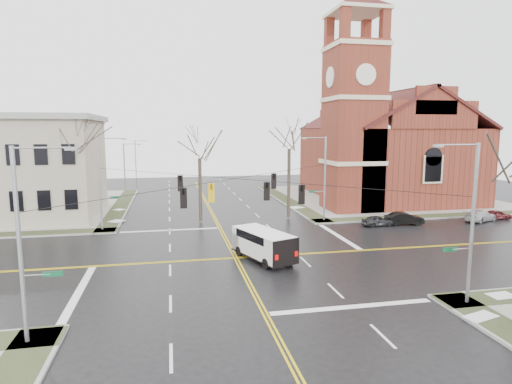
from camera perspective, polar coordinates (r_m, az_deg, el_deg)
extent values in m
plane|color=black|center=(33.59, -2.73, -8.77)|extent=(120.00, 120.00, 0.00)
cube|color=gray|center=(64.85, 16.07, -0.74)|extent=(30.00, 30.00, 0.15)
cube|color=#30381E|center=(59.76, 4.25, -1.10)|extent=(2.00, 30.00, 0.02)
cube|color=#30381E|center=(53.18, 22.93, -2.90)|extent=(30.00, 2.00, 0.02)
cube|color=gray|center=(61.02, -30.61, -2.12)|extent=(30.00, 30.00, 0.15)
cube|color=#30381E|center=(57.93, -17.62, -1.77)|extent=(2.00, 30.00, 0.02)
cube|color=gold|center=(33.57, -2.94, -8.77)|extent=(0.12, 100.00, 0.01)
cube|color=gold|center=(33.60, -2.53, -8.75)|extent=(0.12, 100.00, 0.01)
cube|color=gold|center=(33.47, -2.70, -8.82)|extent=(100.00, 0.12, 0.01)
cube|color=gold|center=(33.70, -2.76, -8.70)|extent=(100.00, 0.12, 0.01)
cube|color=silver|center=(25.39, 12.71, -14.70)|extent=(9.50, 0.50, 0.01)
cube|color=silver|center=(43.38, -11.44, -5.01)|extent=(9.50, 0.50, 0.01)
cube|color=silver|center=(29.06, -22.52, -12.14)|extent=(0.50, 9.50, 0.01)
cube|color=silver|center=(41.01, 10.90, -5.76)|extent=(0.50, 9.50, 0.01)
cube|color=maroon|center=(53.42, 12.79, 8.22)|extent=(6.00, 6.00, 20.00)
cube|color=beige|center=(54.30, 13.12, 18.29)|extent=(6.30, 6.30, 0.50)
cylinder|color=silver|center=(51.03, 14.45, 14.93)|extent=(2.40, 0.15, 2.40)
cylinder|color=silver|center=(52.62, 9.86, 14.85)|extent=(0.15, 2.40, 2.40)
cone|color=#3B1512|center=(55.44, 13.31, 23.48)|extent=(12.16, 12.16, 2.00)
cube|color=maroon|center=(65.65, 16.62, 3.67)|extent=(18.00, 24.00, 10.00)
cube|color=maroon|center=(56.61, 11.11, 0.34)|extent=(2.00, 5.00, 4.40)
cube|color=#A0977F|center=(54.71, -29.75, 2.62)|extent=(18.00, 14.00, 11.00)
cylinder|color=gray|center=(46.53, 9.16, 1.75)|extent=(0.20, 0.20, 9.00)
cylinder|color=gray|center=(46.49, 8.43, 0.08)|extent=(1.20, 0.06, 0.06)
cube|color=#0D4E2C|center=(46.26, 7.62, 0.05)|extent=(0.90, 0.04, 0.25)
cylinder|color=gray|center=(45.84, 7.87, 7.19)|extent=(2.40, 0.08, 0.08)
cube|color=gray|center=(45.45, 6.43, 7.15)|extent=(0.50, 0.22, 0.15)
cylinder|color=gray|center=(44.08, -20.09, 0.99)|extent=(0.20, 0.20, 9.00)
cylinder|color=gray|center=(44.17, -19.23, -0.72)|extent=(1.20, 0.06, 0.06)
cube|color=#0D4E2C|center=(44.08, -18.33, -0.69)|extent=(0.90, 0.04, 0.25)
cylinder|color=gray|center=(43.61, -18.81, 6.79)|extent=(2.40, 0.08, 0.08)
cube|color=gray|center=(43.48, -17.22, 6.79)|extent=(0.50, 0.22, 0.15)
cylinder|color=gray|center=(26.52, 26.90, -3.89)|extent=(0.20, 0.20, 9.00)
cylinder|color=gray|center=(26.46, 25.68, -6.84)|extent=(1.20, 0.06, 0.06)
cube|color=#0D4E2C|center=(26.05, 24.45, -7.00)|extent=(0.90, 0.04, 0.25)
cylinder|color=gray|center=(25.30, 25.40, 5.72)|extent=(2.40, 0.08, 0.08)
cube|color=gray|center=(24.60, 23.15, 5.69)|extent=(0.50, 0.22, 0.15)
cylinder|color=gray|center=(21.95, -28.99, -6.41)|extent=(0.20, 0.20, 9.00)
cylinder|color=gray|center=(22.13, -27.24, -9.81)|extent=(1.20, 0.06, 0.06)
cube|color=#0D4E2C|center=(21.95, -25.45, -9.84)|extent=(0.90, 0.04, 0.25)
cylinder|color=gray|center=(21.00, -26.69, 5.29)|extent=(2.40, 0.08, 0.08)
cube|color=gray|center=(20.72, -23.46, 5.32)|extent=(0.50, 0.22, 0.15)
cylinder|color=black|center=(32.33, -2.81, 1.80)|extent=(23.02, 23.02, 0.03)
cylinder|color=black|center=(32.33, -2.81, 1.80)|extent=(23.02, 23.02, 0.03)
imported|color=black|center=(28.11, -9.64, -0.81)|extent=(0.21, 0.26, 1.30)
imported|color=black|center=(37.09, 2.39, 1.46)|extent=(0.21, 0.26, 1.30)
imported|color=#E4B20D|center=(30.21, -5.98, -0.12)|extent=(0.21, 0.26, 1.30)
imported|color=black|center=(36.04, -10.07, 1.15)|extent=(0.21, 0.26, 1.30)
imported|color=black|center=(29.45, 6.11, -0.33)|extent=(0.21, 0.26, 1.30)
imported|color=black|center=(30.84, 1.44, 0.10)|extent=(0.21, 0.26, 1.30)
cylinder|color=gray|center=(60.33, -17.11, 2.42)|extent=(0.16, 0.16, 8.00)
cylinder|color=gray|center=(60.00, -16.31, 6.16)|extent=(2.00, 0.07, 0.07)
cube|color=gray|center=(59.92, -15.35, 6.15)|extent=(0.45, 0.20, 0.13)
cylinder|color=gray|center=(80.19, -15.74, 3.82)|extent=(0.16, 0.16, 8.00)
cylinder|color=gray|center=(79.94, -15.13, 6.63)|extent=(2.00, 0.07, 0.07)
cube|color=gray|center=(79.88, -14.41, 6.62)|extent=(0.45, 0.20, 0.13)
cube|color=white|center=(32.67, 1.01, -6.85)|extent=(4.16, 6.22, 1.86)
cube|color=white|center=(34.71, -1.19, -6.41)|extent=(2.45, 1.72, 1.31)
cube|color=black|center=(34.88, -1.52, -5.32)|extent=(1.94, 0.84, 0.88)
cube|color=black|center=(32.69, 0.80, -5.75)|extent=(3.52, 4.49, 0.60)
cube|color=#B70C0A|center=(29.92, 2.76, -8.72)|extent=(0.27, 0.17, 0.37)
cube|color=#B70C0A|center=(30.89, 5.39, -8.20)|extent=(0.27, 0.17, 0.37)
cube|color=black|center=(32.93, 1.00, -8.45)|extent=(4.23, 6.29, 0.11)
cylinder|color=black|center=(33.98, -2.22, -7.87)|extent=(0.55, 0.84, 0.79)
cylinder|color=black|center=(34.99, 0.66, -7.39)|extent=(0.55, 0.84, 0.79)
cylinder|color=black|center=(30.86, 1.39, -9.54)|extent=(0.55, 0.84, 0.79)
cylinder|color=black|center=(31.97, 4.44, -8.93)|extent=(0.55, 0.84, 0.79)
imported|color=black|center=(46.00, 15.88, -3.71)|extent=(3.33, 1.49, 1.11)
imported|color=black|center=(47.53, 19.17, -3.35)|extent=(4.07, 1.75, 1.31)
imported|color=#B7B6B9|center=(52.57, 27.73, -2.80)|extent=(4.61, 3.22, 1.24)
imported|color=#4E1619|center=(54.67, 29.46, -2.63)|extent=(3.17, 1.43, 1.06)
cylinder|color=#342B21|center=(46.49, -22.08, 0.34)|extent=(0.36, 0.36, 7.54)
cylinder|color=#342B21|center=(45.87, -7.45, 0.28)|extent=(0.36, 0.36, 6.77)
cylinder|color=#342B21|center=(47.74, 4.39, 1.17)|extent=(0.36, 0.36, 7.64)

